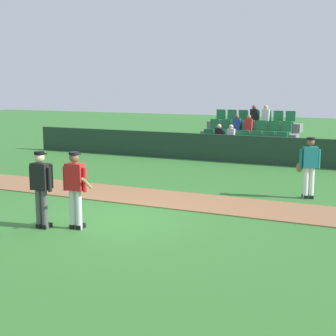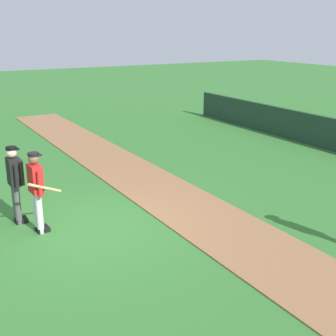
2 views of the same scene
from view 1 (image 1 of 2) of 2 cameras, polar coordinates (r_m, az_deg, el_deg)
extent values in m
plane|color=#33702D|center=(12.03, -6.11, -6.01)|extent=(80.00, 80.00, 0.00)
cube|color=#936642|center=(14.16, -0.92, -3.50)|extent=(28.00, 1.98, 0.03)
cube|color=#1E3828|center=(20.85, 7.89, 2.21)|extent=(20.00, 0.16, 1.15)
cube|color=slate|center=(22.70, 9.24, 1.70)|extent=(4.45, 2.95, 0.30)
cube|color=slate|center=(21.84, 8.67, 2.33)|extent=(4.35, 0.85, 0.40)
cube|color=#237542|center=(22.22, 4.52, 3.19)|extent=(0.44, 0.40, 0.08)
cube|color=#237542|center=(22.40, 4.72, 3.88)|extent=(0.44, 0.08, 0.50)
cube|color=#237542|center=(22.04, 5.86, 3.11)|extent=(0.44, 0.40, 0.08)
cube|color=#237542|center=(22.22, 6.06, 3.81)|extent=(0.44, 0.08, 0.50)
cube|color=black|center=(22.06, 5.92, 3.90)|extent=(0.32, 0.22, 0.52)
sphere|color=beige|center=(22.02, 5.93, 4.81)|extent=(0.20, 0.20, 0.20)
cube|color=#237542|center=(21.87, 7.22, 3.04)|extent=(0.44, 0.40, 0.08)
cube|color=#237542|center=(22.05, 7.41, 3.74)|extent=(0.44, 0.08, 0.50)
cube|color=silver|center=(21.89, 7.28, 3.83)|extent=(0.32, 0.22, 0.52)
sphere|color=beige|center=(21.85, 7.30, 4.74)|extent=(0.20, 0.20, 0.20)
cube|color=#237542|center=(21.71, 8.61, 2.96)|extent=(0.44, 0.40, 0.08)
cube|color=#237542|center=(21.90, 8.79, 3.67)|extent=(0.44, 0.08, 0.50)
cube|color=#237542|center=(21.57, 10.01, 2.88)|extent=(0.44, 0.40, 0.08)
cube|color=#237542|center=(21.75, 10.18, 3.59)|extent=(0.44, 0.08, 0.50)
cube|color=#237542|center=(21.44, 11.44, 2.79)|extent=(0.44, 0.40, 0.08)
cube|color=#237542|center=(21.62, 11.59, 3.51)|extent=(0.44, 0.08, 0.50)
cube|color=#237542|center=(21.32, 12.87, 2.70)|extent=(0.44, 0.40, 0.08)
cube|color=#237542|center=(21.51, 13.02, 3.42)|extent=(0.44, 0.08, 0.50)
cube|color=slate|center=(22.61, 9.29, 3.58)|extent=(4.35, 0.85, 0.40)
cube|color=#237542|center=(22.98, 5.27, 4.39)|extent=(0.44, 0.40, 0.08)
cube|color=#237542|center=(23.16, 5.46, 5.05)|extent=(0.44, 0.08, 0.50)
cube|color=#237542|center=(22.80, 6.57, 4.33)|extent=(0.44, 0.40, 0.08)
cube|color=#237542|center=(22.99, 6.76, 4.99)|extent=(0.44, 0.08, 0.50)
cube|color=#237542|center=(22.64, 7.90, 4.26)|extent=(0.44, 0.40, 0.08)
cube|color=#237542|center=(22.83, 8.07, 4.93)|extent=(0.44, 0.08, 0.50)
cube|color=#263F99|center=(22.66, 7.95, 5.03)|extent=(0.32, 0.22, 0.52)
sphere|color=brown|center=(22.64, 7.97, 5.91)|extent=(0.20, 0.20, 0.20)
cube|color=#237542|center=(22.49, 9.24, 4.19)|extent=(0.44, 0.40, 0.08)
cube|color=#237542|center=(22.68, 9.41, 4.87)|extent=(0.44, 0.08, 0.50)
cube|color=red|center=(22.51, 9.30, 4.96)|extent=(0.32, 0.22, 0.52)
sphere|color=#9E7051|center=(22.48, 9.32, 5.85)|extent=(0.20, 0.20, 0.20)
cube|color=#237542|center=(22.35, 10.60, 4.12)|extent=(0.44, 0.40, 0.08)
cube|color=#237542|center=(22.54, 10.76, 4.80)|extent=(0.44, 0.08, 0.50)
cube|color=#237542|center=(22.22, 11.98, 4.04)|extent=(0.44, 0.40, 0.08)
cube|color=#237542|center=(22.41, 12.13, 4.73)|extent=(0.44, 0.08, 0.50)
cube|color=#237542|center=(22.10, 13.37, 3.96)|extent=(0.44, 0.40, 0.08)
cube|color=#237542|center=(22.30, 13.51, 4.65)|extent=(0.44, 0.08, 0.50)
cube|color=slate|center=(23.39, 9.88, 4.75)|extent=(4.35, 0.85, 0.40)
cube|color=#237542|center=(23.75, 5.97, 5.52)|extent=(0.44, 0.40, 0.08)
cube|color=#237542|center=(23.94, 6.15, 6.15)|extent=(0.44, 0.08, 0.50)
cube|color=#237542|center=(23.58, 7.24, 5.46)|extent=(0.44, 0.40, 0.08)
cube|color=#237542|center=(23.77, 7.42, 6.10)|extent=(0.44, 0.08, 0.50)
cube|color=#237542|center=(23.42, 8.53, 5.41)|extent=(0.44, 0.40, 0.08)
cube|color=#237542|center=(23.61, 8.70, 6.04)|extent=(0.44, 0.08, 0.50)
cube|color=#237542|center=(23.27, 9.83, 5.34)|extent=(0.44, 0.40, 0.08)
cube|color=#237542|center=(23.47, 9.99, 5.99)|extent=(0.44, 0.08, 0.50)
cube|color=black|center=(23.30, 9.89, 6.09)|extent=(0.32, 0.22, 0.52)
sphere|color=brown|center=(23.28, 9.91, 6.95)|extent=(0.20, 0.20, 0.20)
cube|color=#237542|center=(23.14, 11.16, 5.28)|extent=(0.44, 0.40, 0.08)
cube|color=#237542|center=(23.33, 11.30, 5.93)|extent=(0.44, 0.08, 0.50)
cube|color=silver|center=(23.16, 11.21, 6.03)|extent=(0.32, 0.22, 0.52)
sphere|color=tan|center=(23.15, 11.24, 6.89)|extent=(0.20, 0.20, 0.20)
cube|color=#237542|center=(23.01, 12.49, 5.21)|extent=(0.44, 0.40, 0.08)
cube|color=#237542|center=(23.21, 12.63, 5.86)|extent=(0.44, 0.08, 0.50)
cube|color=#237542|center=(22.90, 13.84, 5.14)|extent=(0.44, 0.40, 0.08)
cube|color=#237542|center=(23.10, 13.97, 5.79)|extent=(0.44, 0.08, 0.50)
cylinder|color=silver|center=(11.38, -10.96, -4.70)|extent=(0.14, 0.14, 0.90)
cylinder|color=silver|center=(11.30, -10.26, -4.78)|extent=(0.14, 0.14, 0.90)
cube|color=black|center=(11.53, -10.74, -6.56)|extent=(0.14, 0.27, 0.10)
cube|color=black|center=(11.45, -10.05, -6.65)|extent=(0.14, 0.27, 0.10)
cube|color=red|center=(11.18, -10.73, -1.01)|extent=(0.42, 0.25, 0.60)
cylinder|color=red|center=(11.32, -11.80, -1.17)|extent=(0.09, 0.09, 0.55)
cylinder|color=red|center=(11.06, -9.61, -1.35)|extent=(0.09, 0.09, 0.55)
sphere|color=brown|center=(11.11, -10.80, 1.17)|extent=(0.22, 0.22, 0.22)
cylinder|color=black|center=(11.10, -10.81, 1.68)|extent=(0.23, 0.23, 0.06)
cube|color=black|center=(11.18, -10.54, 1.59)|extent=(0.19, 0.13, 0.02)
cylinder|color=tan|center=(11.17, -9.34, -1.77)|extent=(0.35, 0.76, 0.41)
cylinder|color=#4C4C4C|center=(11.60, -14.69, -4.57)|extent=(0.14, 0.14, 0.90)
cylinder|color=#4C4C4C|center=(11.50, -14.06, -4.66)|extent=(0.14, 0.14, 0.90)
cube|color=black|center=(11.75, -14.42, -6.40)|extent=(0.12, 0.26, 0.10)
cube|color=black|center=(11.65, -13.80, -6.50)|extent=(0.12, 0.26, 0.10)
cube|color=black|center=(11.39, -14.53, -0.95)|extent=(0.40, 0.23, 0.60)
cylinder|color=black|center=(11.56, -15.49, -1.10)|extent=(0.09, 0.09, 0.55)
cylinder|color=black|center=(11.25, -13.52, -1.30)|extent=(0.09, 0.09, 0.55)
sphere|color=beige|center=(11.33, -14.62, 1.19)|extent=(0.22, 0.22, 0.22)
cylinder|color=black|center=(11.31, -14.64, 1.69)|extent=(0.23, 0.23, 0.06)
cube|color=black|center=(11.39, -14.33, 1.60)|extent=(0.18, 0.12, 0.02)
cube|color=black|center=(11.50, -14.13, -0.85)|extent=(0.44, 0.09, 0.56)
cylinder|color=white|center=(14.62, 15.63, -1.70)|extent=(0.14, 0.14, 0.90)
cylinder|color=white|center=(14.67, 16.24, -1.69)|extent=(0.14, 0.14, 0.90)
cube|color=black|center=(14.76, 15.50, -3.18)|extent=(0.22, 0.29, 0.10)
cube|color=black|center=(14.80, 16.10, -3.17)|extent=(0.22, 0.29, 0.10)
cube|color=#197075|center=(14.52, 16.07, 1.21)|extent=(0.46, 0.36, 0.60)
cylinder|color=#197075|center=(14.46, 15.11, 1.02)|extent=(0.09, 0.09, 0.55)
cylinder|color=#197075|center=(14.60, 17.01, 1.01)|extent=(0.09, 0.09, 0.55)
sphere|color=brown|center=(14.47, 16.15, 2.89)|extent=(0.22, 0.22, 0.22)
cylinder|color=black|center=(14.46, 16.17, 3.29)|extent=(0.23, 0.23, 0.06)
cube|color=black|center=(14.55, 16.06, 3.21)|extent=(0.21, 0.18, 0.02)
ellipsoid|color=brown|center=(14.54, 14.94, 0.07)|extent=(0.23, 0.19, 0.28)
camera|label=2|loc=(7.39, 48.80, 14.02)|focal=49.34mm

